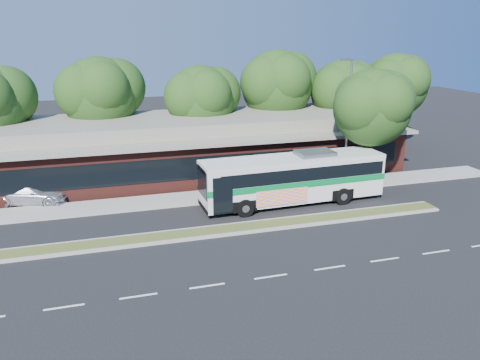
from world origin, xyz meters
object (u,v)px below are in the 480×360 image
(sidewalk_tree, at_px, (376,106))
(lamp_post, at_px, (348,120))
(transit_bus, at_px, (294,175))
(sedan, at_px, (30,194))

(sidewalk_tree, bearing_deg, lamp_post, 162.59)
(transit_bus, relative_size, sedan, 2.59)
(lamp_post, xyz_separation_m, sedan, (-21.42, 2.51, -4.22))
(lamp_post, height_order, sedan, lamp_post)
(sidewalk_tree, bearing_deg, transit_bus, -166.28)
(lamp_post, xyz_separation_m, sidewalk_tree, (1.82, -0.57, 1.01))
(sidewalk_tree, bearing_deg, sedan, 172.44)
(lamp_post, relative_size, sedan, 1.92)
(lamp_post, xyz_separation_m, transit_bus, (-4.85, -2.20, -3.00))
(sedan, relative_size, sidewalk_tree, 0.56)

